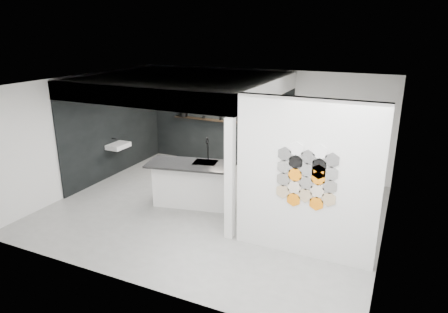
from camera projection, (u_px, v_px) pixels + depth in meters
floor at (214, 209)px, 8.91m from camera, size 7.00×6.00×0.01m
partition_panel at (306, 180)px, 6.72m from camera, size 2.45×0.15×2.80m
bay_clad_back at (219, 124)px, 11.63m from camera, size 4.40×0.04×2.35m
bay_clad_left at (115, 131)px, 10.80m from camera, size 0.04×4.00×2.35m
bulkhead at (183, 85)px, 9.50m from camera, size 4.40×4.00×0.40m
corner_column at (230, 180)px, 7.35m from camera, size 0.16×0.16×2.35m
fascia_beam at (134, 97)px, 7.85m from camera, size 4.40×0.16×0.40m
wall_basin at (118, 146)px, 10.63m from camera, size 0.40×0.60×0.12m
display_shelf at (220, 121)px, 11.46m from camera, size 3.00×0.15×0.04m
kitchen_island at (193, 183)px, 8.96m from camera, size 2.06×1.23×1.55m
stockpot at (184, 113)px, 11.91m from camera, size 0.30×0.30×0.19m
kettle at (244, 120)px, 11.14m from camera, size 0.17×0.17×0.15m
glass_bowl at (265, 123)px, 10.90m from camera, size 0.18×0.18×0.11m
glass_vase at (265, 122)px, 10.89m from camera, size 0.12×0.12×0.15m
bottle_dark at (220, 117)px, 11.43m from camera, size 0.07×0.07×0.17m
utensil_cup at (204, 117)px, 11.66m from camera, size 0.09×0.09×0.09m
hex_tile_cluster at (307, 176)px, 6.60m from camera, size 1.04×0.02×1.16m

